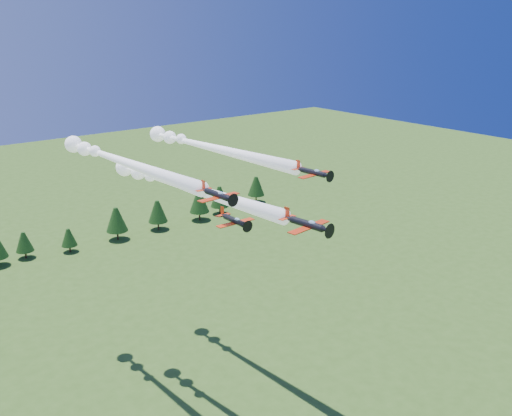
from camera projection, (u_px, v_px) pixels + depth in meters
plane_lead at (181, 185)px, 106.14m from camera, size 12.24×55.52×3.70m
plane_left at (119, 160)px, 110.69m from camera, size 8.66×56.29×3.70m
plane_right at (206, 146)px, 121.79m from camera, size 9.99×54.86×3.70m
plane_slot at (234, 221)px, 99.81m from camera, size 7.45×8.14×2.64m
treeline at (59, 231)px, 189.79m from camera, size 177.24×15.81×11.86m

